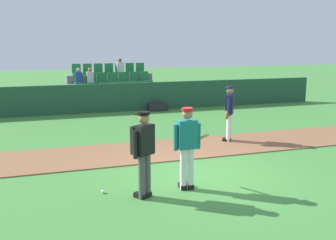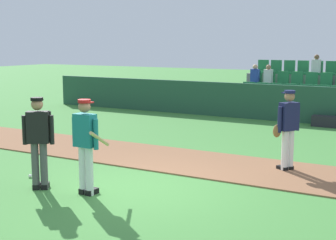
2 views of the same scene
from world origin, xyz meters
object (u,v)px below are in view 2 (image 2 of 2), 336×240
(batter_teal_jersey, at_px, (86,143))
(baseball, at_px, (30,176))
(equipment_bag, at_px, (326,121))
(umpire_home_plate, at_px, (39,138))
(runner_navy_jersey, at_px, (288,127))

(batter_teal_jersey, height_order, baseball, batter_teal_jersey)
(batter_teal_jersey, distance_m, baseball, 2.00)
(baseball, distance_m, equipment_bag, 10.18)
(umpire_home_plate, distance_m, baseball, 1.31)
(equipment_bag, bearing_deg, batter_teal_jersey, -103.25)
(umpire_home_plate, height_order, runner_navy_jersey, same)
(runner_navy_jersey, bearing_deg, baseball, -144.98)
(batter_teal_jersey, relative_size, runner_navy_jersey, 1.00)
(runner_navy_jersey, distance_m, equipment_bag, 6.29)
(runner_navy_jersey, relative_size, baseball, 23.78)
(baseball, bearing_deg, umpire_home_plate, -32.46)
(batter_teal_jersey, xyz_separation_m, baseball, (-1.74, 0.31, -0.93))
(batter_teal_jersey, xyz_separation_m, equipment_bag, (2.28, 9.67, -0.79))
(runner_navy_jersey, distance_m, baseball, 5.53)
(batter_teal_jersey, xyz_separation_m, runner_navy_jersey, (2.72, 3.44, -0.01))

